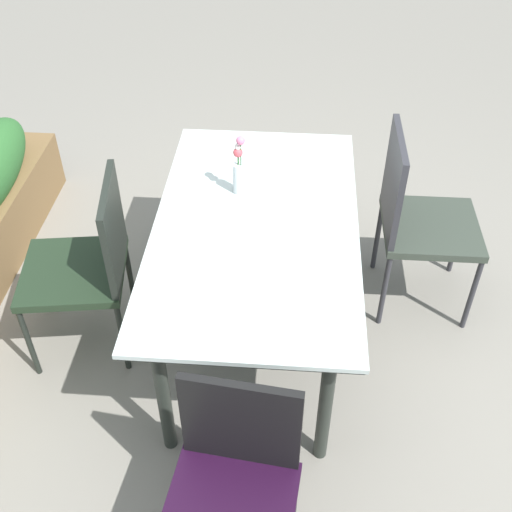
{
  "coord_description": "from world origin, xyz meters",
  "views": [
    {
      "loc": [
        -2.16,
        -0.08,
        2.5
      ],
      "look_at": [
        0.06,
        0.09,
        0.55
      ],
      "focal_mm": 44.36,
      "sensor_mm": 36.0,
      "label": 1
    }
  ],
  "objects_px": {
    "chair_far_side": "(89,260)",
    "chair_near_right": "(416,214)",
    "dining_table": "(256,235)",
    "chair_end_left": "(233,484)",
    "flower_vase": "(239,168)"
  },
  "relations": [
    {
      "from": "chair_end_left",
      "to": "chair_near_right",
      "type": "height_order",
      "value": "chair_near_right"
    },
    {
      "from": "dining_table",
      "to": "chair_near_right",
      "type": "height_order",
      "value": "chair_near_right"
    },
    {
      "from": "dining_table",
      "to": "chair_end_left",
      "type": "bearing_deg",
      "value": -179.57
    },
    {
      "from": "chair_far_side",
      "to": "flower_vase",
      "type": "distance_m",
      "value": 0.83
    },
    {
      "from": "dining_table",
      "to": "flower_vase",
      "type": "bearing_deg",
      "value": 23.05
    },
    {
      "from": "chair_far_side",
      "to": "chair_near_right",
      "type": "height_order",
      "value": "chair_near_right"
    },
    {
      "from": "chair_end_left",
      "to": "chair_near_right",
      "type": "relative_size",
      "value": 0.9
    },
    {
      "from": "chair_far_side",
      "to": "chair_near_right",
      "type": "relative_size",
      "value": 0.94
    },
    {
      "from": "chair_end_left",
      "to": "chair_near_right",
      "type": "xyz_separation_m",
      "value": [
        1.5,
        -0.77,
        0.04
      ]
    },
    {
      "from": "dining_table",
      "to": "chair_end_left",
      "type": "distance_m",
      "value": 1.15
    },
    {
      "from": "chair_far_side",
      "to": "chair_end_left",
      "type": "bearing_deg",
      "value": -151.86
    },
    {
      "from": "dining_table",
      "to": "flower_vase",
      "type": "distance_m",
      "value": 0.32
    },
    {
      "from": "dining_table",
      "to": "chair_end_left",
      "type": "relative_size",
      "value": 1.78
    },
    {
      "from": "dining_table",
      "to": "chair_near_right",
      "type": "xyz_separation_m",
      "value": [
        0.36,
        -0.78,
        -0.11
      ]
    },
    {
      "from": "chair_far_side",
      "to": "chair_end_left",
      "type": "height_order",
      "value": "chair_far_side"
    }
  ]
}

